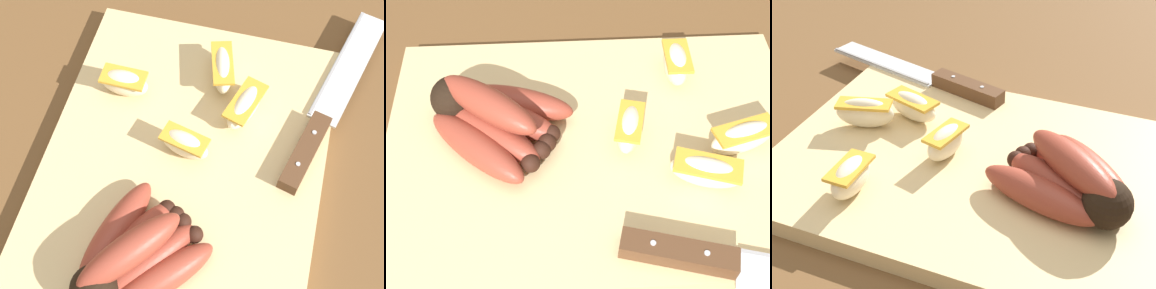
% 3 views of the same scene
% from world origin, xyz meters
% --- Properties ---
extents(ground_plane, '(6.00, 6.00, 0.00)m').
position_xyz_m(ground_plane, '(0.00, 0.00, 0.00)').
color(ground_plane, brown).
extents(cutting_board, '(0.43, 0.31, 0.02)m').
position_xyz_m(cutting_board, '(0.01, 0.02, 0.01)').
color(cutting_board, '#DBBC84').
rests_on(cutting_board, ground_plane).
extents(banana_bunch, '(0.16, 0.14, 0.06)m').
position_xyz_m(banana_bunch, '(0.12, 0.00, 0.04)').
color(banana_bunch, black).
rests_on(banana_bunch, cutting_board).
extents(chefs_knife, '(0.28, 0.10, 0.02)m').
position_xyz_m(chefs_knife, '(-0.10, 0.16, 0.03)').
color(chefs_knife, silver).
rests_on(chefs_knife, cutting_board).
extents(apple_wedge_near, '(0.07, 0.05, 0.03)m').
position_xyz_m(apple_wedge_near, '(-0.09, 0.07, 0.04)').
color(apple_wedge_near, '#F4E5C1').
rests_on(apple_wedge_near, cutting_board).
extents(apple_wedge_middle, '(0.07, 0.04, 0.04)m').
position_xyz_m(apple_wedge_middle, '(-0.13, 0.04, 0.04)').
color(apple_wedge_middle, '#F4E5C1').
rests_on(apple_wedge_middle, cutting_board).
extents(apple_wedge_far, '(0.04, 0.06, 0.04)m').
position_xyz_m(apple_wedge_far, '(-0.02, 0.02, 0.04)').
color(apple_wedge_far, '#F4E5C1').
rests_on(apple_wedge_far, cutting_board).
extents(apple_wedge_extra, '(0.03, 0.06, 0.04)m').
position_xyz_m(apple_wedge_extra, '(-0.08, -0.07, 0.04)').
color(apple_wedge_extra, '#F4E5C1').
rests_on(apple_wedge_extra, cutting_board).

